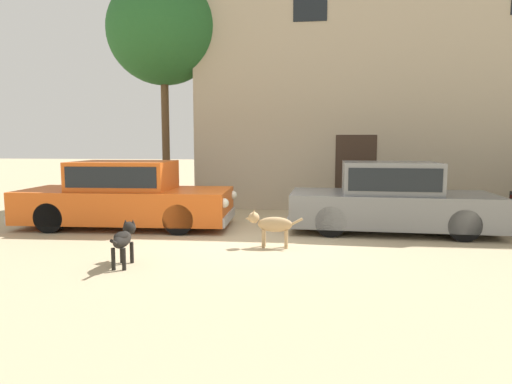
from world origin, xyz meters
name	(u,v)px	position (x,y,z in m)	size (l,w,h in m)	color
ground_plane	(249,238)	(0.00, 0.00, 0.00)	(80.00, 80.00, 0.00)	tan
parked_sedan_nearest	(126,195)	(-2.89, 0.84, 0.73)	(4.81, 1.93, 1.48)	#D15619
parked_sedan_second	(390,198)	(2.90, 0.99, 0.73)	(4.41, 1.90, 1.48)	slate
apartment_block	(409,72)	(4.39, 6.67, 4.19)	(12.93, 5.93, 8.38)	tan
stray_dog_spotted	(124,238)	(-1.65, -2.18, 0.43)	(0.28, 1.04, 0.66)	black
stray_dog_tan	(270,224)	(0.49, -0.74, 0.42)	(1.05, 0.20, 0.67)	tan
acacia_tree_left	(163,31)	(-3.03, 4.14, 5.07)	(3.24, 2.91, 6.63)	brown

